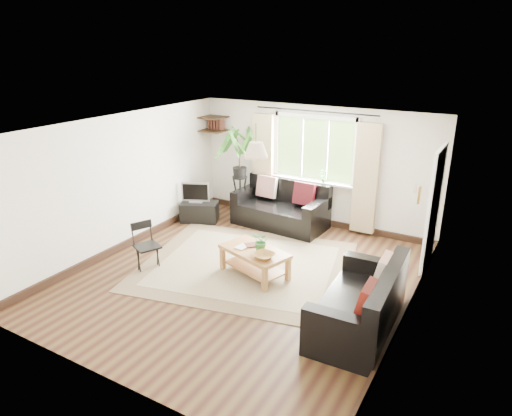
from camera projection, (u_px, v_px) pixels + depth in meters
The scene contains 24 objects.
floor at pixel (244, 277), 7.29m from camera, with size 5.50×5.50×0.00m, color black.
ceiling at pixel (242, 127), 6.47m from camera, with size 5.50×5.50×0.00m, color white.
wall_back at pixel (314, 166), 9.12m from camera, with size 5.00×0.02×2.40m, color silver.
wall_front at pixel (102, 286), 4.64m from camera, with size 5.00×0.02×2.40m, color silver.
wall_left at pixel (122, 183), 8.05m from camera, with size 0.02×5.50×2.40m, color silver.
wall_right at pixel (413, 240), 5.71m from camera, with size 0.02×5.50×2.40m, color silver.
rug at pixel (246, 265), 7.65m from camera, with size 3.38×2.90×0.02m, color beige.
window at pixel (314, 149), 8.97m from camera, with size 2.50×0.16×2.16m, color white, non-canonical shape.
door at pixel (433, 213), 7.18m from camera, with size 0.06×0.96×2.06m, color silver.
corner_shelf at pixel (214, 124), 9.73m from camera, with size 0.50×0.50×0.34m, color black, non-canonical shape.
pendant_lamp at pixel (256, 146), 6.91m from camera, with size 0.36×0.36×0.54m, color beige, non-canonical shape.
wall_sconce at pixel (417, 192), 5.80m from camera, with size 0.12×0.12×0.28m, color beige, non-canonical shape.
sofa_back at pixel (280, 206), 9.18m from camera, with size 1.85×0.92×0.87m, color black, non-canonical shape.
sofa_right at pixel (359, 299), 5.87m from camera, with size 0.89×1.78×0.84m, color black, non-canonical shape.
coffee_table at pixel (255, 262), 7.27m from camera, with size 1.10×0.60×0.45m, color brown, non-canonical shape.
table_plant at pixel (261, 242), 7.10m from camera, with size 0.29×0.25×0.32m, color #2C6729.
bowl at pixel (264, 256), 6.90m from camera, with size 0.32×0.32×0.08m, color olive.
book_a at pixel (238, 245), 7.32m from camera, with size 0.16×0.22×0.02m, color silver.
book_b at pixel (251, 243), 7.42m from camera, with size 0.17×0.23×0.02m, color #512420.
tv_stand at pixel (200, 212), 9.51m from camera, with size 0.75×0.43×0.41m, color black.
tv at pixel (196, 192), 9.40m from camera, with size 0.58×0.19×0.44m, color #A5A5AA, non-canonical shape.
palm_stand at pixel (240, 173), 9.56m from camera, with size 0.74×0.74×1.89m, color black, non-canonical shape.
folding_chair at pixel (147, 247), 7.42m from camera, with size 0.41×0.41×0.78m, color black, non-canonical shape.
sill_plant at pixel (323, 176), 8.95m from camera, with size 0.14×0.10×0.27m, color #2D6023.
Camera 1 is at (3.39, -5.51, 3.54)m, focal length 32.00 mm.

